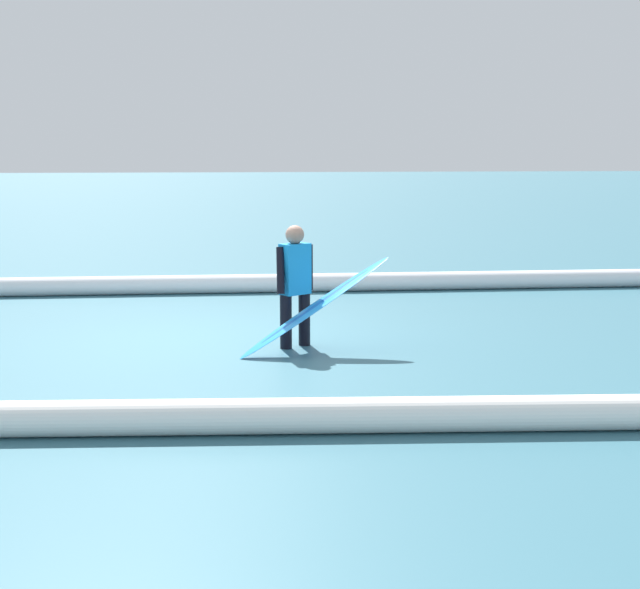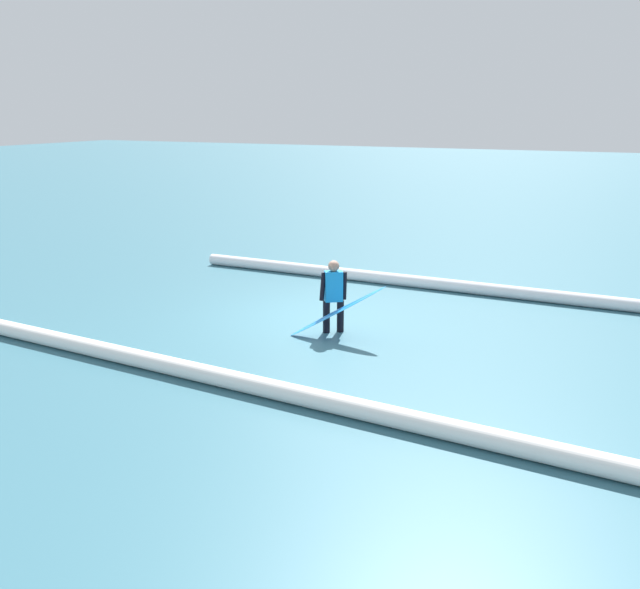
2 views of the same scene
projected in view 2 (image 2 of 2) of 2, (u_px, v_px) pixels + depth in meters
name	position (u px, v px, depth m)	size (l,w,h in m)	color
ground_plane	(309.00, 317.00, 13.98)	(126.33, 126.33, 0.00)	#356777
surfer	(334.00, 293.00, 12.85)	(0.44, 0.40, 1.45)	black
surfboard	(337.00, 311.00, 12.56)	(1.86, 0.80, 1.10)	#268CE5
wave_crest_foreground	(481.00, 289.00, 15.64)	(0.30, 0.30, 15.23)	white
wave_crest_midground	(320.00, 400.00, 9.64)	(0.30, 0.30, 16.46)	white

